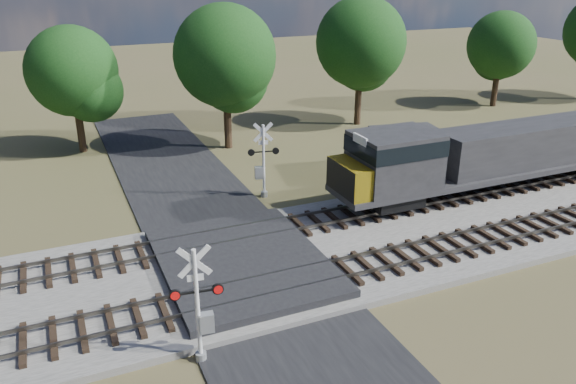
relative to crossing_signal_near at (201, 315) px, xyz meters
name	(u,v)px	position (x,y,z in m)	size (l,w,h in m)	color
ground	(246,275)	(3.27, 4.88, -1.86)	(160.00, 160.00, 0.00)	#4D4F2A
ballast_bed	(425,228)	(13.27, 5.38, -1.71)	(140.00, 10.00, 0.30)	gray
road	(246,274)	(3.27, 4.88, -1.82)	(7.00, 60.00, 0.08)	black
crossing_panel	(242,263)	(3.27, 5.38, -1.55)	(7.00, 9.00, 0.62)	#262628
track_near	(329,273)	(6.39, 2.88, -1.45)	(140.00, 2.60, 0.33)	black
track_far	(284,227)	(6.39, 7.88, -1.45)	(140.00, 2.60, 0.33)	black
crossing_signal_near	(201,315)	(0.00, 0.00, 0.00)	(1.80, 0.43, 4.48)	silver
crossing_signal_far	(262,167)	(7.20, 13.00, 0.02)	(1.81, 0.51, 4.53)	silver
equipment_shed	(410,154)	(17.24, 12.65, -0.39)	(4.97, 4.97, 2.90)	#45301D
treeline	(265,56)	(11.90, 24.46, 4.51)	(81.35, 10.18, 10.55)	black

